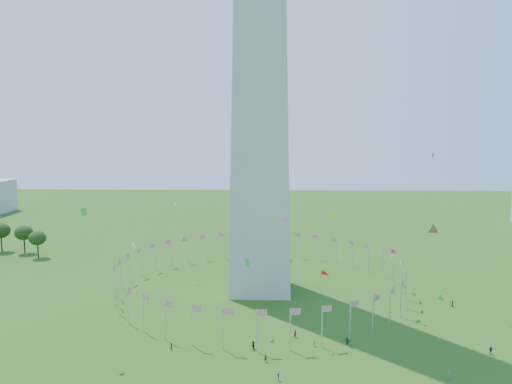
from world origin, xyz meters
TOP-DOWN VIEW (x-y plane):
  - ground at (0.00, 0.00)m, footprint 600.00×600.00m
  - flag_ring at (-0.00, 50.00)m, footprint 80.24×80.24m
  - crowd at (6.06, -1.52)m, footprint 108.16×67.13m
  - kites_aloft at (19.16, 17.96)m, footprint 102.40×75.05m

SIDE VIEW (x-z plane):
  - ground at x=0.00m, z-range 0.00..0.00m
  - crowd at x=6.06m, z-range -0.08..1.85m
  - flag_ring at x=0.00m, z-range 0.00..9.00m
  - kites_aloft at x=19.16m, z-range 3.66..40.67m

